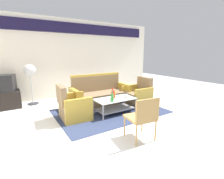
% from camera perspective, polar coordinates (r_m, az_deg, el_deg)
% --- Properties ---
extents(ground_plane, '(14.00, 14.00, 0.00)m').
position_cam_1_polar(ground_plane, '(4.12, 5.10, -10.38)').
color(ground_plane, white).
extents(wall_back, '(6.52, 0.19, 2.80)m').
position_cam_1_polar(wall_back, '(6.48, -11.49, 11.26)').
color(wall_back, silver).
rests_on(wall_back, ground).
extents(rug, '(2.91, 2.00, 0.01)m').
position_cam_1_polar(rug, '(4.64, -0.54, -7.55)').
color(rug, '#2D3856').
rests_on(rug, ground).
extents(couch, '(1.81, 0.77, 0.96)m').
position_cam_1_polar(couch, '(5.05, -4.13, -2.19)').
color(couch, '#7F6647').
rests_on(couch, rug).
extents(armchair_left, '(0.74, 0.79, 0.85)m').
position_cam_1_polar(armchair_left, '(4.17, -13.30, -6.15)').
color(armchair_left, '#7F6647').
rests_on(armchair_left, rug).
extents(armchair_right, '(0.71, 0.77, 0.85)m').
position_cam_1_polar(armchair_right, '(5.20, 8.96, -2.21)').
color(armchair_right, '#7F6647').
rests_on(armchair_right, rug).
extents(coffee_table, '(1.10, 0.60, 0.40)m').
position_cam_1_polar(coffee_table, '(4.42, 1.03, -4.93)').
color(coffee_table, silver).
rests_on(coffee_table, rug).
extents(bottle_green, '(0.07, 0.07, 0.28)m').
position_cam_1_polar(bottle_green, '(4.11, 0.09, -2.77)').
color(bottle_green, '#2D8C38').
rests_on(bottle_green, coffee_table).
extents(bottle_red, '(0.07, 0.07, 0.31)m').
position_cam_1_polar(bottle_red, '(4.31, 0.21, -1.86)').
color(bottle_red, red).
rests_on(bottle_red, coffee_table).
extents(bottle_orange, '(0.06, 0.06, 0.23)m').
position_cam_1_polar(bottle_orange, '(4.42, 0.76, -1.86)').
color(bottle_orange, '#D85919').
rests_on(bottle_orange, coffee_table).
extents(cup, '(0.08, 0.08, 0.10)m').
position_cam_1_polar(cup, '(4.46, 5.10, -2.29)').
color(cup, silver).
rests_on(cup, coffee_table).
extents(tv_stand, '(0.80, 0.50, 0.52)m').
position_cam_1_polar(tv_stand, '(5.72, -33.23, -3.09)').
color(tv_stand, black).
rests_on(tv_stand, ground).
extents(television, '(0.70, 0.58, 0.48)m').
position_cam_1_polar(television, '(5.62, -33.83, 1.83)').
color(television, black).
rests_on(television, tv_stand).
extents(pedestal_fan, '(0.36, 0.36, 1.27)m').
position_cam_1_polar(pedestal_fan, '(5.66, -26.74, 5.29)').
color(pedestal_fan, '#2D2D33').
rests_on(pedestal_fan, ground).
extents(wicker_chair, '(0.54, 0.54, 0.84)m').
position_cam_1_polar(wicker_chair, '(3.06, 10.77, -8.92)').
color(wicker_chair, '#AD844C').
rests_on(wicker_chair, ground).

